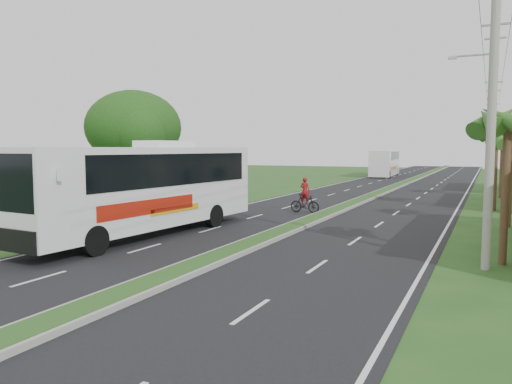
% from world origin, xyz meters
% --- Properties ---
extents(ground, '(180.00, 180.00, 0.00)m').
position_xyz_m(ground, '(0.00, 0.00, 0.00)').
color(ground, '#234C1C').
rests_on(ground, ground).
extents(road_asphalt, '(14.00, 160.00, 0.02)m').
position_xyz_m(road_asphalt, '(0.00, 20.00, 0.01)').
color(road_asphalt, black).
rests_on(road_asphalt, ground).
extents(median_strip, '(1.20, 160.00, 0.18)m').
position_xyz_m(median_strip, '(0.00, 20.00, 0.10)').
color(median_strip, gray).
rests_on(median_strip, ground).
extents(lane_edge_left, '(0.12, 160.00, 0.01)m').
position_xyz_m(lane_edge_left, '(-6.70, 20.00, 0.00)').
color(lane_edge_left, silver).
rests_on(lane_edge_left, ground).
extents(lane_edge_right, '(0.12, 160.00, 0.01)m').
position_xyz_m(lane_edge_right, '(6.70, 20.00, 0.00)').
color(lane_edge_right, silver).
rests_on(lane_edge_right, ground).
extents(palm_verge_a, '(2.40, 2.40, 5.45)m').
position_xyz_m(palm_verge_a, '(9.00, 3.00, 4.74)').
color(palm_verge_a, '#473321').
rests_on(palm_verge_a, ground).
extents(palm_verge_b, '(2.40, 2.40, 5.05)m').
position_xyz_m(palm_verge_b, '(9.40, 12.00, 4.36)').
color(palm_verge_b, '#473321').
rests_on(palm_verge_b, ground).
extents(palm_verge_c, '(2.40, 2.40, 5.85)m').
position_xyz_m(palm_verge_c, '(8.80, 19.00, 5.12)').
color(palm_verge_c, '#473321').
rests_on(palm_verge_c, ground).
extents(palm_verge_d, '(2.40, 2.40, 5.25)m').
position_xyz_m(palm_verge_d, '(9.30, 28.00, 4.55)').
color(palm_verge_d, '#473321').
rests_on(palm_verge_d, ground).
extents(shade_tree, '(6.30, 6.00, 7.54)m').
position_xyz_m(shade_tree, '(-12.11, 10.02, 5.03)').
color(shade_tree, '#473321').
rests_on(shade_tree, ground).
extents(utility_pole_a, '(1.60, 0.28, 11.00)m').
position_xyz_m(utility_pole_a, '(8.50, 2.00, 5.67)').
color(utility_pole_a, gray).
rests_on(utility_pole_a, ground).
extents(utility_pole_b, '(3.20, 0.28, 12.00)m').
position_xyz_m(utility_pole_b, '(8.47, 18.00, 6.26)').
color(utility_pole_b, gray).
rests_on(utility_pole_b, ground).
extents(utility_pole_c, '(1.60, 0.28, 11.00)m').
position_xyz_m(utility_pole_c, '(8.50, 38.00, 5.67)').
color(utility_pole_c, gray).
rests_on(utility_pole_c, ground).
extents(utility_pole_d, '(1.60, 0.28, 10.50)m').
position_xyz_m(utility_pole_d, '(8.50, 58.00, 5.42)').
color(utility_pole_d, gray).
rests_on(utility_pole_d, ground).
extents(coach_bus_main, '(3.68, 13.26, 4.23)m').
position_xyz_m(coach_bus_main, '(-5.20, 2.42, 2.33)').
color(coach_bus_main, white).
rests_on(coach_bus_main, ground).
extents(coach_bus_far, '(3.38, 12.36, 3.56)m').
position_xyz_m(coach_bus_far, '(-4.91, 55.73, 2.02)').
color(coach_bus_far, white).
rests_on(coach_bus_far, ground).
extents(motorcyclist, '(1.86, 0.59, 2.17)m').
position_xyz_m(motorcyclist, '(-1.52, 12.84, 0.76)').
color(motorcyclist, black).
rests_on(motorcyclist, ground).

